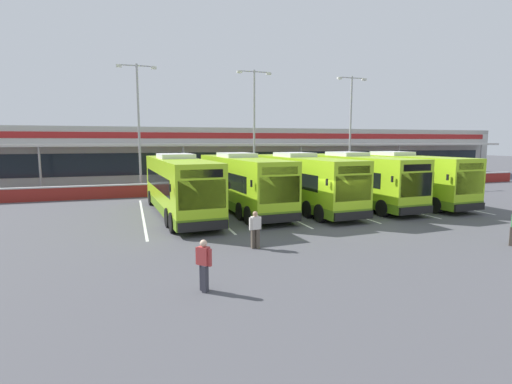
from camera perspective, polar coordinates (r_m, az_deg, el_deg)
The scene contains 19 objects.
ground_plane at distance 22.04m, azimuth 12.74°, elevation -4.67°, with size 200.00×200.00×0.00m, color #4C4C51.
terminal_building at distance 46.76m, azimuth -4.26°, elevation 5.57°, with size 70.00×13.00×6.00m.
red_barrier_wall at distance 35.04m, azimuth 0.61°, elevation 0.91°, with size 60.00×0.40×1.10m.
coach_bus_leftmost at distance 24.40m, azimuth -11.27°, elevation 0.79°, with size 3.54×12.29×3.78m.
coach_bus_left_centre at distance 25.82m, azimuth -2.16°, elevation 1.30°, with size 3.54×12.29×3.78m.
coach_bus_centre at distance 26.65m, azimuth 6.58°, elevation 1.44°, with size 3.54×12.29×3.78m.
coach_bus_right_centre at distance 29.00m, azimuth 14.22°, elevation 1.75°, with size 3.54×12.29×3.78m.
coach_bus_rightmost at distance 31.20m, azimuth 20.41°, elevation 1.90°, with size 3.54×12.29×3.78m.
bay_stripe_far_west at distance 24.92m, azimuth -16.32°, elevation -3.37°, with size 0.14×13.00×0.01m, color silver.
bay_stripe_west at distance 25.37m, azimuth -6.79°, elevation -2.93°, with size 0.14×13.00×0.01m, color silver.
bay_stripe_mid_west at distance 26.49m, azimuth 2.16°, elevation -2.44°, with size 0.14×13.00×0.01m, color silver.
bay_stripe_centre at distance 28.19m, azimuth 10.21°, elevation -1.95°, with size 0.14×13.00×0.01m, color silver.
bay_stripe_mid_east at distance 30.39m, azimuth 17.21°, elevation -1.49°, with size 0.14×13.00×0.01m, color silver.
bay_stripe_east at distance 32.97m, azimuth 23.19°, elevation -1.08°, with size 0.14×13.00×0.01m, color silver.
pedestrian_in_dark_coat at distance 16.59m, azimuth -0.12°, elevation -5.40°, with size 0.54×0.30×1.62m.
pedestrian_near_bin at distance 12.09m, azimuth -7.69°, elevation -10.40°, with size 0.45×0.45×1.62m.
lamp_post_west at distance 34.97m, azimuth -16.90°, elevation 9.99°, with size 3.24×0.28×11.00m.
lamp_post_centre at distance 36.34m, azimuth -0.27°, elevation 10.21°, with size 3.24×0.28×11.00m.
lamp_post_east at distance 40.97m, azimuth 13.74°, elevation 9.69°, with size 3.24×0.28×11.00m.
Camera 1 is at (-11.09, -18.49, 4.58)m, focal length 27.17 mm.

